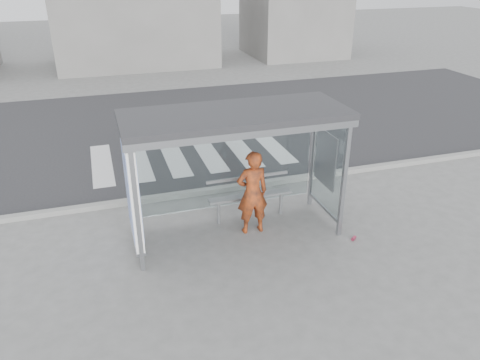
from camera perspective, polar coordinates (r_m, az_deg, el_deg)
name	(u,v)px	position (r m, az deg, el deg)	size (l,w,h in m)	color
ground	(236,233)	(9.79, -0.49, -6.45)	(80.00, 80.00, 0.00)	slate
road	(175,127)	(16.00, -7.92, 6.38)	(30.00, 10.00, 0.01)	#28282A
curb	(213,190)	(11.40, -3.37, -1.23)	(30.00, 0.18, 0.12)	gray
crosswalk	(191,154)	(13.69, -6.04, 3.14)	(5.55, 3.00, 0.00)	silver
bus_shelter	(216,145)	(8.86, -2.95, 4.31)	(4.25, 1.65, 2.62)	gray
building_center	(134,15)	(26.19, -12.84, 19.04)	(8.00, 5.00, 5.00)	slate
person	(252,193)	(9.42, 1.52, -1.56)	(0.65, 0.43, 1.79)	orange
bench	(250,195)	(10.05, 1.22, -1.88)	(1.83, 0.32, 0.95)	gray
soda_can	(354,238)	(9.82, 13.69, -6.92)	(0.07, 0.07, 0.13)	#C23959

